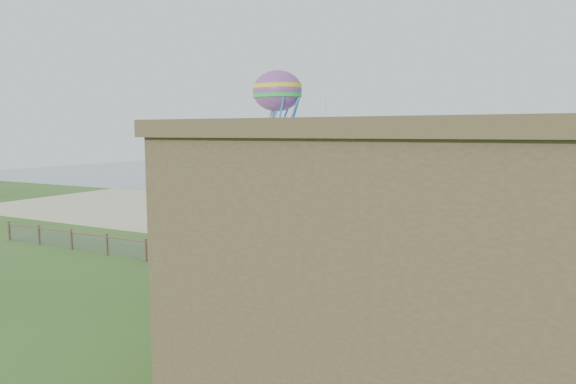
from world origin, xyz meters
The scene contains 8 objects.
ground centered at (0.00, 0.00, 0.00)m, with size 160.00×160.00×0.00m, color #2D501B.
sand_beach centered at (0.00, 22.00, 0.00)m, with size 72.00×20.00×0.02m, color tan.
ocean centered at (0.00, 66.00, 0.00)m, with size 160.00×68.00×0.02m, color slate.
chainlink_fence centered at (0.00, 6.00, 0.55)m, with size 36.20×0.20×1.25m, color #4B372A, non-canonical shape.
motel centered at (13.00, -1.00, 3.50)m, with size 15.00×10.00×7.00m, color #4A3B27.
motel_deck centered at (13.00, 5.00, 0.25)m, with size 15.00×2.00×0.50m, color brown.
picnic_table centered at (1.92, 2.06, 0.39)m, with size 1.86×1.40×0.78m, color brown, non-canonical shape.
octopus_kite centered at (-3.23, 16.11, 8.04)m, with size 3.58×2.53×7.37m, color #E45624, non-canonical shape.
Camera 1 is at (13.99, -14.99, 7.11)m, focal length 32.00 mm.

